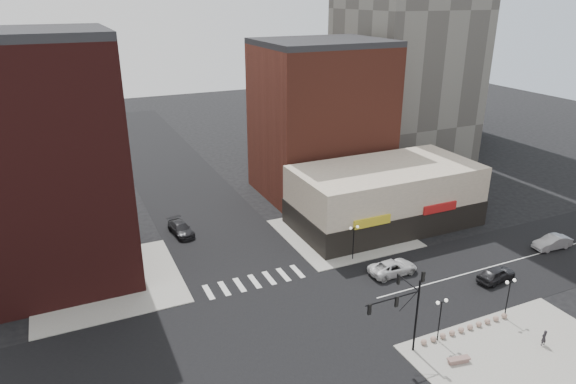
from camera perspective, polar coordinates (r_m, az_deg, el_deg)
ground at (r=49.59m, az=-0.10°, el=-14.35°), size 240.00×240.00×0.00m
road_ew at (r=49.59m, az=-0.10°, el=-14.34°), size 200.00×14.00×0.02m
road_ns at (r=49.58m, az=-0.10°, el=-14.34°), size 14.00×200.00×0.02m
sidewalk_nw at (r=58.79m, az=-19.45°, el=-9.45°), size 15.00×15.00×0.12m
sidewalk_ne at (r=66.53m, az=6.11°, el=-4.55°), size 15.00×15.00×0.12m
sidewalk_se at (r=49.15m, az=25.59°, el=-17.07°), size 18.00×14.00×0.12m
building_nw at (r=57.62m, az=-25.81°, el=2.57°), size 16.00×15.00×25.00m
building_ne_midrise at (r=77.32m, az=3.67°, el=7.83°), size 18.00×15.00×22.00m
building_ne_row at (r=68.92m, az=10.67°, el=-0.93°), size 24.20×12.20×8.00m
traffic_signal at (r=44.48m, az=12.95°, el=-11.87°), size 5.59×3.09×7.77m
street_lamp_se_a at (r=47.39m, az=16.63°, el=-12.42°), size 1.22×0.32×4.16m
street_lamp_se_b at (r=52.48m, az=23.39°, el=-9.86°), size 1.22×0.32×4.16m
street_lamp_ne at (r=58.97m, az=7.32°, el=-4.65°), size 1.22×0.32×4.16m
bollard_row at (r=50.91m, az=19.13°, el=-14.12°), size 9.98×0.53×0.53m
white_suv at (r=57.98m, az=11.57°, el=-8.22°), size 5.60×2.66×1.54m
dark_sedan_east at (r=59.85m, az=22.13°, el=-8.44°), size 4.95×2.53×1.61m
silver_sedan at (r=69.84m, az=27.30°, el=-4.99°), size 5.03×2.05×1.62m
dark_sedan_north at (r=67.10m, az=-11.82°, el=-4.00°), size 2.85×5.59×1.55m
pedestrian at (r=51.42m, az=26.55°, el=-14.29°), size 0.57×0.38×1.53m
stone_bench at (r=47.08m, az=18.43°, el=-17.30°), size 2.01×0.93×0.45m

